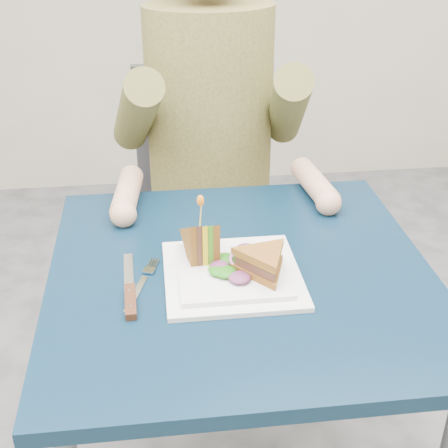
{
  "coord_description": "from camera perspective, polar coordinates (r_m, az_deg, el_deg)",
  "views": [
    {
      "loc": [
        -0.16,
        -1.02,
        1.4
      ],
      "look_at": [
        -0.03,
        0.03,
        0.82
      ],
      "focal_mm": 50.0,
      "sensor_mm": 36.0,
      "label": 1
    }
  ],
  "objects": [
    {
      "name": "onion_ring",
      "position": [
        1.19,
        1.45,
        -3.28
      ],
      "size": [
        0.04,
        0.04,
        0.02
      ],
      "primitive_type": "torus",
      "rotation": [
        0.44,
        0.0,
        0.0
      ],
      "color": "#9E4C7A",
      "rests_on": "plate"
    },
    {
      "name": "knife",
      "position": [
        1.16,
        -8.58,
        -6.49
      ],
      "size": [
        0.03,
        0.22,
        0.02
      ],
      "color": "silver",
      "rests_on": "table"
    },
    {
      "name": "fork",
      "position": [
        1.19,
        -7.61,
        -5.56
      ],
      "size": [
        0.07,
        0.17,
        0.01
      ],
      "color": "silver",
      "rests_on": "table"
    },
    {
      "name": "table",
      "position": [
        1.27,
        1.54,
        -7.2
      ],
      "size": [
        0.75,
        0.75,
        0.73
      ],
      "color": "black",
      "rests_on": "ground"
    },
    {
      "name": "diner",
      "position": [
        1.68,
        -1.28,
        12.12
      ],
      "size": [
        0.54,
        0.59,
        0.74
      ],
      "color": "brown",
      "rests_on": "chair"
    },
    {
      "name": "sandwich_upright",
      "position": [
        1.21,
        -2.09,
        -1.73
      ],
      "size": [
        0.08,
        0.12,
        0.12
      ],
      "color": "brown",
      "rests_on": "plate"
    },
    {
      "name": "toothpick",
      "position": [
        1.18,
        -2.14,
        0.95
      ],
      "size": [
        0.01,
        0.01,
        0.06
      ],
      "primitive_type": "cylinder",
      "rotation": [
        0.14,
        0.07,
        0.0
      ],
      "color": "tan",
      "rests_on": "sandwich_upright"
    },
    {
      "name": "lettuce_spill",
      "position": [
        1.2,
        0.94,
        -3.39
      ],
      "size": [
        0.15,
        0.13,
        0.02
      ],
      "primitive_type": null,
      "color": "#337A14",
      "rests_on": "plate"
    },
    {
      "name": "toothpick_frill",
      "position": [
        1.17,
        -2.17,
        2.16
      ],
      "size": [
        0.01,
        0.01,
        0.02
      ],
      "primitive_type": "ellipsoid",
      "color": "orange",
      "rests_on": "sandwich_upright"
    },
    {
      "name": "plate",
      "position": [
        1.2,
        0.76,
        -4.5
      ],
      "size": [
        0.26,
        0.26,
        0.02
      ],
      "color": "white",
      "rests_on": "table"
    },
    {
      "name": "chair",
      "position": [
        1.93,
        -1.5,
        2.4
      ],
      "size": [
        0.42,
        0.4,
        0.93
      ],
      "color": "#47474C",
      "rests_on": "ground"
    },
    {
      "name": "sandwich_flat",
      "position": [
        1.17,
        3.61,
        -3.51
      ],
      "size": [
        0.18,
        0.18,
        0.05
      ],
      "color": "brown",
      "rests_on": "plate"
    }
  ]
}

